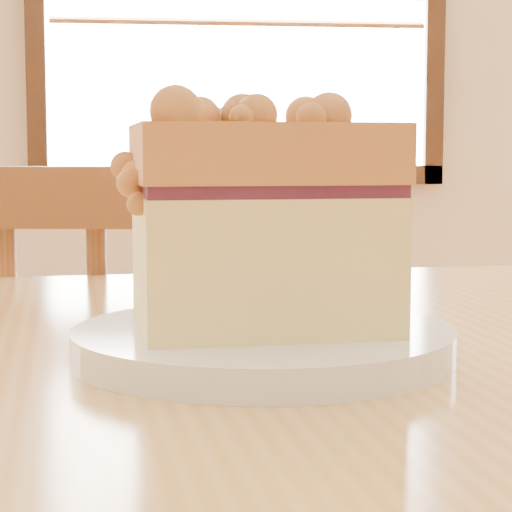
{
  "coord_description": "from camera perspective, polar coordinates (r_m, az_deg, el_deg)",
  "views": [
    {
      "loc": [
        -0.13,
        -0.26,
        0.86
      ],
      "look_at": [
        -0.07,
        0.3,
        0.8
      ],
      "focal_mm": 70.0,
      "sensor_mm": 36.0,
      "label": 1
    }
  ],
  "objects": [
    {
      "name": "plate",
      "position": [
        0.54,
        0.38,
        -5.08
      ],
      "size": [
        0.21,
        0.21,
        0.02
      ],
      "color": "white",
      "rests_on": "cafe_table_main"
    },
    {
      "name": "cake_slice",
      "position": [
        0.53,
        0.23,
        2.23
      ],
      "size": [
        0.15,
        0.11,
        0.13
      ],
      "rotation": [
        0.0,
        0.0,
        0.07
      ],
      "color": "#E1BE7F",
      "rests_on": "plate"
    }
  ]
}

